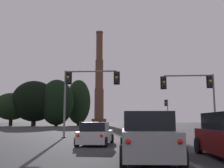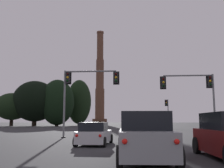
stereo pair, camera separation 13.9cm
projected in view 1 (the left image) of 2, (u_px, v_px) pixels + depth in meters
The scene contains 11 objects.
hatchback_left_lane_front at pixel (96, 134), 16.79m from camera, with size 2.06×4.17×1.44m.
suv_center_lane_second at pixel (147, 137), 10.29m from camera, with size 2.27×4.97×1.86m.
hatchback_center_lane_front at pixel (146, 133), 17.94m from camera, with size 2.00×4.15×1.44m.
traffic_light_overhead_right at pixel (196, 89), 24.44m from camera, with size 5.06×0.50×5.86m.
traffic_light_overhead_left at pixel (83, 86), 24.51m from camera, with size 5.35×0.50×6.25m.
traffic_light_far_right at pixel (167, 109), 51.11m from camera, with size 0.78×0.50×5.73m.
smokestack at pixel (99, 87), 115.04m from camera, with size 6.38×6.38×41.64m.
treeline_right_mid at pixel (34, 101), 80.65m from camera, with size 13.72×12.35×13.90m.
treeline_center_left at pixel (11, 106), 80.62m from camera, with size 10.70×9.63×10.17m.
treeline_far_right at pixel (57, 102), 79.68m from camera, with size 10.25×9.23×14.18m.
treeline_far_left at pixel (78, 102), 87.73m from camera, with size 8.06×7.25×15.35m.
Camera 1 is at (-0.76, -2.69, 1.50)m, focal length 42.00 mm.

